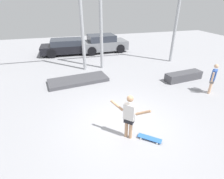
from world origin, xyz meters
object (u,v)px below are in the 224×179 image
skateboarder (129,115)px  parked_car_black (69,47)px  parked_car_grey (103,44)px  grind_box (183,76)px  bystander (213,78)px  skateboard (150,138)px  manual_pad (78,80)px

skateboarder → parked_car_black: (-1.28, 10.80, -0.28)m
parked_car_black → parked_car_grey: parked_car_grey is taller
parked_car_black → grind_box: bearing=-49.4°
skateboarder → bystander: (4.93, 1.85, -0.08)m
parked_car_grey → skateboard: bearing=-98.5°
grind_box → parked_car_grey: bearing=112.8°
parked_car_grey → manual_pad: bearing=-118.8°
bystander → grind_box: bearing=-118.3°
parked_car_black → bystander: size_ratio=3.10×
skateboard → grind_box: bearing=84.4°
skateboard → parked_car_black: (-1.91, 11.12, 0.55)m
grind_box → manual_pad: (-5.79, 1.36, -0.13)m
parked_car_grey → bystander: size_ratio=2.78×
skateboard → bystander: 4.87m
grind_box → manual_pad: size_ratio=0.68×
bystander → parked_car_grey: bearing=-107.2°
skateboard → parked_car_black: 11.30m
skateboarder → skateboard: size_ratio=2.17×
skateboard → parked_car_grey: 11.11m
skateboarder → manual_pad: bearing=146.2°
bystander → skateboard: bearing=-10.9°
bystander → parked_car_black: bearing=-92.9°
grind_box → skateboarder: bearing=-142.7°
manual_pad → parked_car_black: bearing=91.3°
grind_box → parked_car_black: size_ratio=0.48×
skateboarder → manual_pad: (-1.14, 4.90, -0.80)m
parked_car_black → manual_pad: bearing=-87.3°
manual_pad → skateboard: bearing=-71.3°
skateboard → bystander: bystander is taller
manual_pad → bystander: (6.07, -3.05, 0.71)m
skateboarder → bystander: skateboarder is taller
parked_car_black → parked_car_grey: 2.91m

